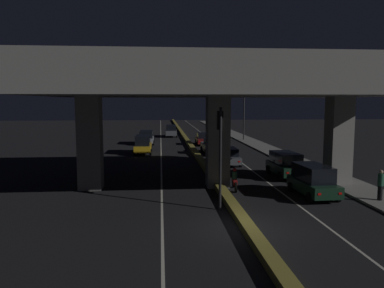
% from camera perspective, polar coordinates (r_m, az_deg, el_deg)
% --- Properties ---
extents(ground_plane, '(200.00, 200.00, 0.00)m').
position_cam_1_polar(ground_plane, '(17.15, 8.14, -12.52)').
color(ground_plane, black).
extents(lane_line_left_inner, '(0.12, 126.00, 0.00)m').
position_cam_1_polar(lane_line_left_inner, '(51.10, -4.75, 0.16)').
color(lane_line_left_inner, beige).
rests_on(lane_line_left_inner, ground_plane).
extents(lane_line_right_inner, '(0.12, 126.00, 0.00)m').
position_cam_1_polar(lane_line_right_inner, '(51.63, 3.44, 0.24)').
color(lane_line_right_inner, beige).
rests_on(lane_line_right_inner, ground_plane).
extents(median_divider, '(0.59, 126.00, 0.34)m').
position_cam_1_polar(median_divider, '(51.22, -0.64, 0.39)').
color(median_divider, olive).
rests_on(median_divider, ground_plane).
extents(sidewalk_right, '(2.80, 126.00, 0.13)m').
position_cam_1_polar(sidewalk_right, '(45.87, 11.00, -0.57)').
color(sidewalk_right, gray).
rests_on(sidewalk_right, ground_plane).
extents(elevated_overpass, '(22.24, 13.04, 8.95)m').
position_cam_1_polar(elevated_overpass, '(24.34, 4.01, 9.30)').
color(elevated_overpass, gray).
rests_on(elevated_overpass, ground_plane).
extents(traffic_light_left_of_median, '(0.30, 0.49, 5.30)m').
position_cam_1_polar(traffic_light_left_of_median, '(19.08, 4.31, 0.55)').
color(traffic_light_left_of_median, black).
rests_on(traffic_light_left_of_median, ground_plane).
extents(street_lamp, '(2.11, 0.32, 8.37)m').
position_cam_1_polar(street_lamp, '(54.27, 7.66, 5.68)').
color(street_lamp, '#2D2D30').
rests_on(street_lamp, ground_plane).
extents(car_dark_green_lead, '(1.98, 4.08, 1.88)m').
position_cam_1_polar(car_dark_green_lead, '(23.19, 17.95, -5.27)').
color(car_dark_green_lead, black).
rests_on(car_dark_green_lead, ground_plane).
extents(car_dark_green_second, '(2.06, 4.12, 1.84)m').
position_cam_1_polar(car_dark_green_second, '(28.58, 14.08, -2.98)').
color(car_dark_green_second, black).
rests_on(car_dark_green_second, ground_plane).
extents(car_grey_third, '(1.83, 4.15, 1.51)m').
position_cam_1_polar(car_grey_third, '(33.34, 5.50, -1.83)').
color(car_grey_third, '#515459').
rests_on(car_grey_third, ground_plane).
extents(car_silver_fourth, '(2.20, 4.76, 1.61)m').
position_cam_1_polar(car_silver_fourth, '(40.13, 3.12, -0.36)').
color(car_silver_fourth, gray).
rests_on(car_silver_fourth, ground_plane).
extents(car_dark_red_fifth, '(2.04, 4.13, 1.56)m').
position_cam_1_polar(car_dark_red_fifth, '(48.41, 1.79, 0.81)').
color(car_dark_red_fifth, '#591414').
rests_on(car_dark_red_fifth, ground_plane).
extents(car_dark_green_sixth, '(1.98, 4.02, 1.66)m').
position_cam_1_polar(car_dark_green_sixth, '(57.20, 4.20, 1.67)').
color(car_dark_green_sixth, black).
rests_on(car_dark_green_sixth, ground_plane).
extents(car_taxi_yellow_lead_oncoming, '(1.88, 4.61, 1.97)m').
position_cam_1_polar(car_taxi_yellow_lead_oncoming, '(40.61, -7.48, -0.02)').
color(car_taxi_yellow_lead_oncoming, gold).
rests_on(car_taxi_yellow_lead_oncoming, ground_plane).
extents(car_silver_second_oncoming, '(2.05, 4.67, 1.77)m').
position_cam_1_polar(car_silver_second_oncoming, '(49.85, -6.96, 1.06)').
color(car_silver_second_oncoming, gray).
rests_on(car_silver_second_oncoming, ground_plane).
extents(car_grey_third_oncoming, '(2.00, 4.48, 1.89)m').
position_cam_1_polar(car_grey_third_oncoming, '(59.95, -3.20, 2.06)').
color(car_grey_third_oncoming, '#515459').
rests_on(car_grey_third_oncoming, ground_plane).
extents(motorcycle_red_filtering_near, '(0.34, 1.99, 1.41)m').
position_cam_1_polar(motorcycle_red_filtering_near, '(23.89, 6.51, -5.57)').
color(motorcycle_red_filtering_near, black).
rests_on(motorcycle_red_filtering_near, ground_plane).
extents(motorcycle_blue_filtering_mid, '(0.34, 1.87, 1.43)m').
position_cam_1_polar(motorcycle_blue_filtering_mid, '(29.05, 3.71, -3.38)').
color(motorcycle_blue_filtering_mid, black).
rests_on(motorcycle_blue_filtering_mid, ground_plane).
extents(motorcycle_black_filtering_far, '(0.32, 1.93, 1.35)m').
position_cam_1_polar(motorcycle_black_filtering_far, '(34.68, 2.47, -1.83)').
color(motorcycle_black_filtering_far, black).
rests_on(motorcycle_black_filtering_far, ground_plane).
extents(pedestrian_on_sidewalk, '(0.31, 0.31, 1.70)m').
position_cam_1_polar(pedestrian_on_sidewalk, '(23.27, 26.78, -5.57)').
color(pedestrian_on_sidewalk, black).
rests_on(pedestrian_on_sidewalk, sidewalk_right).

